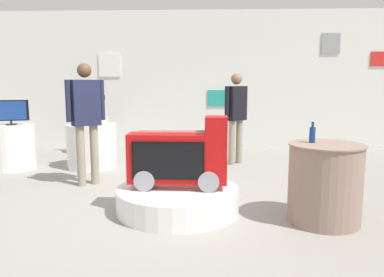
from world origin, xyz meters
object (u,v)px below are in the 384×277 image
Objects in this scene: side_table_round at (325,183)px; bottle_on_side_table at (312,134)px; display_pedestal_left_rear at (92,146)px; tv_on_center_rear at (92,105)px; novelty_firetruck_tv at (179,159)px; display_pedestal_right_rear at (13,147)px; display_pedestal_center_rear at (93,135)px; tv_on_right_rear at (10,111)px; shopper_browsing_near_truck at (236,112)px; main_display_pedestal at (178,199)px; shopper_browsing_rear at (86,115)px; tv_on_left_rear at (90,111)px.

bottle_on_side_table is at bearing 147.81° from side_table_round.
display_pedestal_left_rear is 1.52× the size of tv_on_center_rear.
bottle_on_side_table reaches higher than display_pedestal_left_rear.
display_pedestal_right_rear is (-3.04, 2.05, -0.23)m from novelty_firetruck_tv.
tv_on_right_rear reaches higher than display_pedestal_center_rear.
display_pedestal_center_rear is at bearing 57.98° from tv_on_right_rear.
tv_on_center_rear is at bearing 162.71° from shopper_browsing_near_truck.
side_table_round is 0.53m from bottle_on_side_table.
tv_on_center_rear is at bearing -98.35° from display_pedestal_center_rear.
shopper_browsing_near_truck is (2.94, -0.92, 0.58)m from display_pedestal_center_rear.
novelty_firetruck_tv is at bearing -52.47° from display_pedestal_left_rear.
display_pedestal_left_rear is 1.11× the size of display_pedestal_right_rear.
tv_on_right_rear is (-3.02, 2.04, 0.86)m from main_display_pedestal.
shopper_browsing_rear reaches higher than display_pedestal_left_rear.
display_pedestal_center_rear is 1.35× the size of tv_on_right_rear.
side_table_round reaches higher than display_pedestal_right_rear.
shopper_browsing_near_truck is at bearing 71.81° from main_display_pedestal.
side_table_round is at bearing -32.19° from bottle_on_side_table.
tv_on_right_rear is (-0.94, -1.50, -0.02)m from tv_on_center_rear.
tv_on_left_rear is (-0.00, -0.00, 0.61)m from display_pedestal_left_rear.
display_pedestal_right_rear is at bearing 153.15° from side_table_round.
tv_on_center_rear reaches higher than main_display_pedestal.
tv_on_left_rear is 1.17m from shopper_browsing_rear.
novelty_firetruck_tv is 1.33× the size of side_table_round.
novelty_firetruck_tv is 0.68× the size of shopper_browsing_near_truck.
shopper_browsing_rear is at bearing -74.50° from tv_on_center_rear.
bottle_on_side_table reaches higher than side_table_round.
tv_on_left_rear reaches higher than display_pedestal_center_rear.
side_table_round is (1.57, -0.28, -0.18)m from novelty_firetruck_tv.
shopper_browsing_near_truck is (0.86, 2.62, 0.83)m from main_display_pedestal.
novelty_firetruck_tv is 4.14m from tv_on_center_rear.
bottle_on_side_table is (-0.13, 0.08, 0.51)m from side_table_round.
display_pedestal_right_rear is (-3.02, 2.04, 0.25)m from main_display_pedestal.
display_pedestal_left_rear and display_pedestal_center_rear have the same top height.
side_table_round reaches higher than display_pedestal_left_rear.
main_display_pedestal is at bearing -52.67° from tv_on_left_rear.
display_pedestal_right_rear is at bearing -122.06° from display_pedestal_center_rear.
tv_on_left_rear is at bearing 7.55° from display_pedestal_right_rear.
tv_on_left_rear reaches higher than novelty_firetruck_tv.
tv_on_left_rear is 0.66× the size of side_table_round.
display_pedestal_right_rear is 1.35× the size of tv_on_right_rear.
main_display_pedestal is 0.48m from novelty_firetruck_tv.
main_display_pedestal is 1.68× the size of side_table_round.
bottle_on_side_table reaches higher than main_display_pedestal.
display_pedestal_right_rear is at bearing -122.11° from tv_on_center_rear.
tv_on_right_rear is 0.67× the size of side_table_round.
side_table_round reaches higher than display_pedestal_center_rear.
tv_on_left_rear is 0.73× the size of display_pedestal_right_rear.
novelty_firetruck_tv reaches higher than display_pedestal_right_rear.
display_pedestal_center_rear is at bearing 133.32° from bottle_on_side_table.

